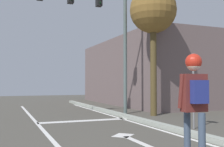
# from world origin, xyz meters

# --- Properties ---
(lane_line_center) EXTENTS (0.12, 20.00, 0.01)m
(lane_line_center) POSITION_xyz_m (-0.08, 6.00, 0.00)
(lane_line_center) COLOR silver
(lane_line_center) RESTS_ON ground
(lane_line_curbside) EXTENTS (0.12, 20.00, 0.01)m
(lane_line_curbside) POSITION_xyz_m (3.10, 6.00, 0.00)
(lane_line_curbside) COLOR silver
(lane_line_curbside) RESTS_ON ground
(stop_bar) EXTENTS (3.33, 0.40, 0.01)m
(stop_bar) POSITION_xyz_m (1.58, 8.54, 0.00)
(stop_bar) COLOR silver
(stop_bar) RESTS_ON ground
(lane_arrow_stem) EXTENTS (0.16, 1.40, 0.01)m
(lane_arrow_stem) POSITION_xyz_m (1.75, 4.59, 0.00)
(lane_arrow_stem) COLOR silver
(lane_arrow_stem) RESTS_ON ground
(lane_arrow_head) EXTENTS (0.71, 0.71, 0.01)m
(lane_arrow_head) POSITION_xyz_m (1.75, 5.44, 0.00)
(lane_arrow_head) COLOR silver
(lane_arrow_head) RESTS_ON ground
(curb_strip) EXTENTS (0.24, 24.00, 0.14)m
(curb_strip) POSITION_xyz_m (3.35, 6.00, 0.07)
(curb_strip) COLOR #979D91
(curb_strip) RESTS_ON ground
(skater) EXTENTS (0.49, 0.64, 1.77)m
(skater) POSITION_xyz_m (1.59, 2.34, 1.21)
(skater) COLOR #3C4B5F
(skater) RESTS_ON skateboard
(traffic_signal_mast) EXTENTS (5.11, 0.34, 5.88)m
(traffic_signal_mast) POSITION_xyz_m (2.49, 10.04, 4.22)
(traffic_signal_mast) COLOR #526160
(traffic_signal_mast) RESTS_ON ground
(street_sign_post) EXTENTS (0.14, 0.44, 2.27)m
(street_sign_post) POSITION_xyz_m (4.14, 5.57, 1.48)
(street_sign_post) COLOR slate
(street_sign_post) RESTS_ON ground
(roadside_tree) EXTENTS (2.00, 2.00, 5.51)m
(roadside_tree) POSITION_xyz_m (4.76, 8.97, 4.42)
(roadside_tree) COLOR #4F4022
(roadside_tree) RESTS_ON ground
(building_block) EXTENTS (13.31, 11.26, 4.20)m
(building_block) POSITION_xyz_m (11.90, 15.24, 2.10)
(building_block) COLOR #695857
(building_block) RESTS_ON ground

